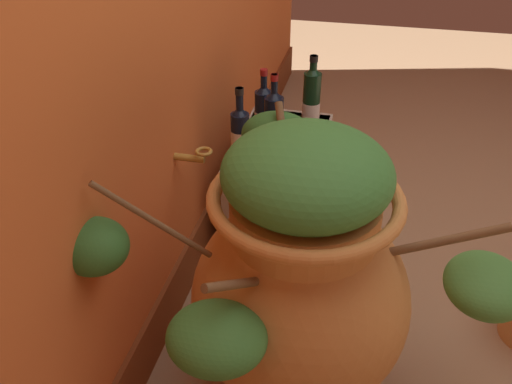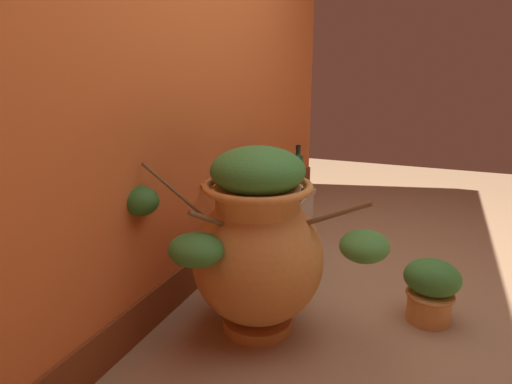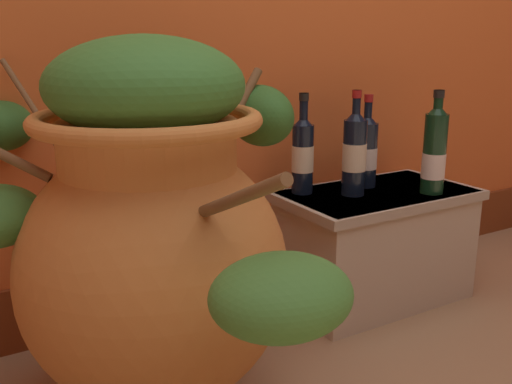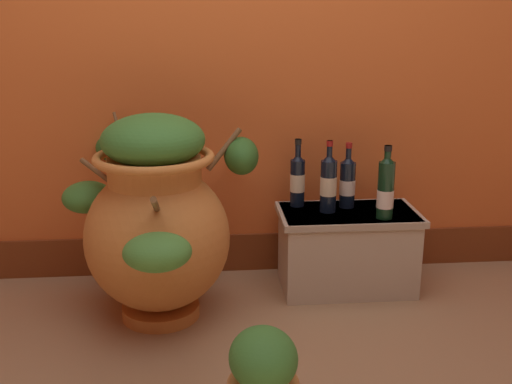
{
  "view_description": "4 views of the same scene",
  "coord_description": "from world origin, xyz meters",
  "px_view_note": "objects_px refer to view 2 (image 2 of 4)",
  "views": [
    {
      "loc": [
        -1.51,
        0.5,
        1.46
      ],
      "look_at": [
        0.0,
        0.85,
        0.43
      ],
      "focal_mm": 38.45,
      "sensor_mm": 36.0,
      "label": 1
    },
    {
      "loc": [
        -2.15,
        -0.07,
        1.23
      ],
      "look_at": [
        0.01,
        0.8,
        0.55
      ],
      "focal_mm": 31.32,
      "sensor_mm": 36.0,
      "label": 2
    },
    {
      "loc": [
        -0.83,
        -0.55,
        0.88
      ],
      "look_at": [
        -0.04,
        0.79,
        0.46
      ],
      "focal_mm": 41.45,
      "sensor_mm": 36.0,
      "label": 3
    },
    {
      "loc": [
        -0.21,
        -1.86,
        1.29
      ],
      "look_at": [
        0.02,
        0.68,
        0.53
      ],
      "focal_mm": 44.16,
      "sensor_mm": 36.0,
      "label": 4
    }
  ],
  "objects_px": {
    "wine_bottle_right": "(246,185)",
    "wine_bottle_back": "(266,178)",
    "terracotta_urn": "(257,242)",
    "wine_bottle_middle": "(298,174)",
    "wine_bottle_left": "(269,181)",
    "potted_shrub": "(431,289)"
  },
  "relations": [
    {
      "from": "terracotta_urn",
      "to": "wine_bottle_middle",
      "type": "distance_m",
      "value": 1.01
    },
    {
      "from": "wine_bottle_middle",
      "to": "wine_bottle_back",
      "type": "xyz_separation_m",
      "value": [
        -0.13,
        0.18,
        -0.02
      ]
    },
    {
      "from": "wine_bottle_back",
      "to": "potted_shrub",
      "type": "xyz_separation_m",
      "value": [
        -0.5,
        -1.05,
        -0.33
      ]
    },
    {
      "from": "wine_bottle_middle",
      "to": "wine_bottle_right",
      "type": "relative_size",
      "value": 1.03
    },
    {
      "from": "wine_bottle_left",
      "to": "wine_bottle_right",
      "type": "xyz_separation_m",
      "value": [
        -0.13,
        0.1,
        -0.01
      ]
    },
    {
      "from": "wine_bottle_middle",
      "to": "wine_bottle_back",
      "type": "relative_size",
      "value": 1.07
    },
    {
      "from": "wine_bottle_middle",
      "to": "potted_shrub",
      "type": "distance_m",
      "value": 1.13
    },
    {
      "from": "terracotta_urn",
      "to": "potted_shrub",
      "type": "height_order",
      "value": "terracotta_urn"
    },
    {
      "from": "wine_bottle_left",
      "to": "wine_bottle_back",
      "type": "relative_size",
      "value": 1.08
    },
    {
      "from": "terracotta_urn",
      "to": "potted_shrub",
      "type": "relative_size",
      "value": 3.48
    },
    {
      "from": "wine_bottle_left",
      "to": "wine_bottle_right",
      "type": "bearing_deg",
      "value": 141.52
    },
    {
      "from": "wine_bottle_left",
      "to": "potted_shrub",
      "type": "height_order",
      "value": "wine_bottle_left"
    },
    {
      "from": "wine_bottle_left",
      "to": "wine_bottle_middle",
      "type": "relative_size",
      "value": 1.01
    },
    {
      "from": "terracotta_urn",
      "to": "wine_bottle_back",
      "type": "xyz_separation_m",
      "value": [
        0.87,
        0.29,
        0.06
      ]
    },
    {
      "from": "wine_bottle_right",
      "to": "terracotta_urn",
      "type": "bearing_deg",
      "value": -152.77
    },
    {
      "from": "wine_bottle_left",
      "to": "wine_bottle_middle",
      "type": "distance_m",
      "value": 0.26
    },
    {
      "from": "wine_bottle_back",
      "to": "wine_bottle_left",
      "type": "bearing_deg",
      "value": -149.13
    },
    {
      "from": "wine_bottle_middle",
      "to": "wine_bottle_back",
      "type": "height_order",
      "value": "wine_bottle_middle"
    },
    {
      "from": "terracotta_urn",
      "to": "wine_bottle_left",
      "type": "height_order",
      "value": "terracotta_urn"
    },
    {
      "from": "wine_bottle_right",
      "to": "wine_bottle_back",
      "type": "relative_size",
      "value": 1.04
    },
    {
      "from": "wine_bottle_right",
      "to": "potted_shrub",
      "type": "bearing_deg",
      "value": -103.88
    },
    {
      "from": "terracotta_urn",
      "to": "wine_bottle_middle",
      "type": "xyz_separation_m",
      "value": [
        1.0,
        0.11,
        0.08
      ]
    }
  ]
}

